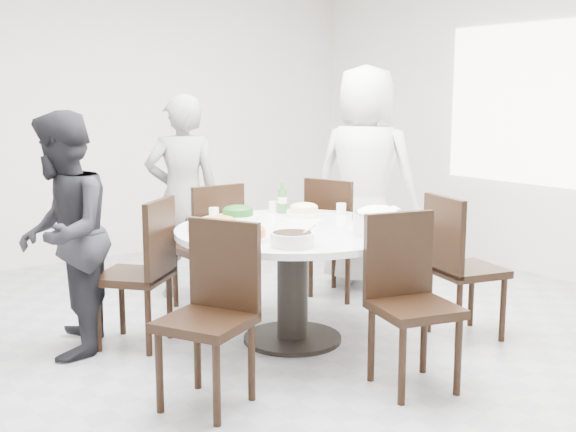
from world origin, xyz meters
TOP-DOWN VIEW (x-y plane):
  - floor at (0.00, 0.00)m, footprint 6.00×6.00m
  - wall_back at (0.00, 3.00)m, footprint 6.00×0.01m
  - wall_right at (3.00, 0.00)m, footprint 0.01×6.00m
  - window at (2.98, 0.00)m, footprint 0.04×2.20m
  - dining_table at (0.20, -0.05)m, footprint 1.50×1.50m
  - chair_ne at (1.13, 0.57)m, footprint 0.53×0.53m
  - chair_n at (0.11, 0.91)m, footprint 0.43×0.43m
  - chair_nw at (-0.66, 0.48)m, footprint 0.59×0.59m
  - chair_sw at (-0.75, -0.60)m, footprint 0.57×0.57m
  - chair_s at (0.28, -1.06)m, footprint 0.51×0.51m
  - chair_se at (1.17, -0.66)m, footprint 0.51×0.51m
  - diner_right at (1.52, 0.72)m, footprint 0.93×1.06m
  - diner_middle at (0.15, 1.33)m, footprint 0.68×0.56m
  - diner_left at (-1.06, 0.59)m, footprint 0.84×0.91m
  - dish_greens at (0.09, 0.43)m, footprint 0.27×0.27m
  - dish_pale at (0.53, 0.26)m, footprint 0.25×0.25m
  - dish_orange at (-0.22, 0.13)m, footprint 0.25×0.25m
  - dish_redbrown at (0.68, -0.23)m, footprint 0.27×0.27m
  - dish_tofu at (-0.24, -0.22)m, footprint 0.26×0.26m
  - rice_bowl at (0.50, -0.52)m, footprint 0.30×0.30m
  - soup_bowl at (-0.12, -0.49)m, footprint 0.25×0.25m
  - beverage_bottle at (0.48, 0.45)m, footprint 0.06×0.06m
  - tea_cups at (0.20, 0.55)m, footprint 0.07×0.07m
  - chopsticks at (0.17, 0.58)m, footprint 0.24×0.04m

SIDE VIEW (x-z plane):
  - floor at x=0.00m, z-range -0.01..0.01m
  - dining_table at x=0.20m, z-range 0.00..0.75m
  - chair_ne at x=1.13m, z-range 0.00..0.95m
  - chair_n at x=0.11m, z-range 0.00..0.95m
  - chair_nw at x=-0.66m, z-range 0.00..0.95m
  - chair_sw at x=-0.75m, z-range 0.00..0.95m
  - chair_s at x=0.28m, z-range 0.00..0.95m
  - chair_se at x=1.17m, z-range 0.00..0.95m
  - diner_left at x=-1.06m, z-range 0.00..1.50m
  - chopsticks at x=0.17m, z-range 0.75..0.76m
  - dish_redbrown at x=0.68m, z-range 0.75..0.82m
  - dish_tofu at x=-0.24m, z-range 0.75..0.82m
  - dish_pale at x=0.53m, z-range 0.75..0.82m
  - dish_orange at x=-0.22m, z-range 0.75..0.82m
  - dish_greens at x=0.09m, z-range 0.75..0.82m
  - soup_bowl at x=-0.12m, z-range 0.75..0.83m
  - tea_cups at x=0.20m, z-range 0.75..0.83m
  - diner_middle at x=0.15m, z-range 0.00..1.59m
  - rice_bowl at x=0.50m, z-range 0.75..0.88m
  - beverage_bottle at x=0.48m, z-range 0.75..0.97m
  - diner_right at x=1.52m, z-range 0.00..1.82m
  - wall_back at x=0.00m, z-range 0.00..2.80m
  - wall_right at x=3.00m, z-range 0.00..2.80m
  - window at x=2.98m, z-range 0.80..2.20m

